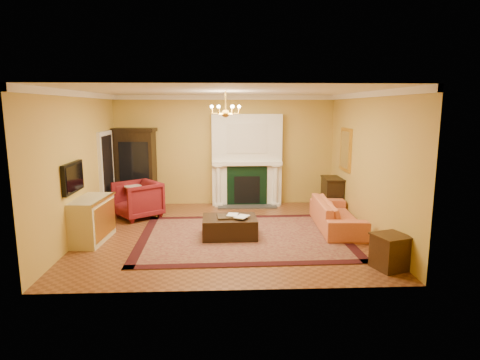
{
  "coord_description": "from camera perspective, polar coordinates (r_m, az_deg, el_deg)",
  "views": [
    {
      "loc": [
        -0.08,
        -8.31,
        2.67
      ],
      "look_at": [
        0.31,
        0.3,
        1.11
      ],
      "focal_mm": 30.0,
      "sensor_mm": 36.0,
      "label": 1
    }
  ],
  "objects": [
    {
      "name": "end_table",
      "position": [
        7.26,
        20.57,
        -9.65
      ],
      "size": [
        0.62,
        0.62,
        0.56
      ],
      "primitive_type": "cube",
      "rotation": [
        0.0,
        0.0,
        0.33
      ],
      "color": "#37210F",
      "rests_on": "floor"
    },
    {
      "name": "wall_back",
      "position": [
        11.13,
        -2.18,
        4.22
      ],
      "size": [
        6.0,
        0.02,
        3.0
      ],
      "primitive_type": "cube",
      "color": "gold",
      "rests_on": "floor"
    },
    {
      "name": "fireplace",
      "position": [
        11.01,
        0.97,
        2.55
      ],
      "size": [
        1.9,
        0.7,
        2.5
      ],
      "color": "white",
      "rests_on": "wall_back"
    },
    {
      "name": "wingback_armchair",
      "position": [
        10.13,
        -14.35,
        -2.48
      ],
      "size": [
        1.3,
        1.31,
        0.99
      ],
      "primitive_type": "imported",
      "rotation": [
        0.0,
        0.0,
        -0.91
      ],
      "color": "maroon",
      "rests_on": "floor"
    },
    {
      "name": "ceiling",
      "position": [
        8.32,
        -2.09,
        12.59
      ],
      "size": [
        6.0,
        5.5,
        0.02
      ],
      "primitive_type": "cube",
      "color": "white",
      "rests_on": "wall_back"
    },
    {
      "name": "leather_ottoman",
      "position": [
        8.4,
        -1.48,
        -6.68
      ],
      "size": [
        1.13,
        0.83,
        0.42
      ],
      "primitive_type": "cube",
      "rotation": [
        0.0,
        0.0,
        0.02
      ],
      "color": "black",
      "rests_on": "oriental_rug"
    },
    {
      "name": "console_table",
      "position": [
        10.72,
        12.95,
        -2.09
      ],
      "size": [
        0.47,
        0.78,
        0.85
      ],
      "primitive_type": "cube",
      "rotation": [
        0.0,
        0.0,
        -0.04
      ],
      "color": "black",
      "rests_on": "floor"
    },
    {
      "name": "tv_panel",
      "position": [
        8.33,
        -22.68,
        0.34
      ],
      "size": [
        0.09,
        0.95,
        0.58
      ],
      "color": "black",
      "rests_on": "wall_left"
    },
    {
      "name": "floor",
      "position": [
        8.74,
        -1.96,
        -7.62
      ],
      "size": [
        6.0,
        5.5,
        0.02
      ],
      "primitive_type": "cube",
      "color": "brown",
      "rests_on": "ground"
    },
    {
      "name": "oriental_rug",
      "position": [
        8.47,
        0.47,
        -8.06
      ],
      "size": [
        4.38,
        3.32,
        0.02
      ],
      "primitive_type": "cube",
      "rotation": [
        0.0,
        0.0,
        0.02
      ],
      "color": "#450E18",
      "rests_on": "floor"
    },
    {
      "name": "pedestal_table",
      "position": [
        10.39,
        -14.91,
        -2.5
      ],
      "size": [
        0.42,
        0.42,
        0.76
      ],
      "color": "black",
      "rests_on": "floor"
    },
    {
      "name": "wall_left",
      "position": [
        8.89,
        -21.82,
        1.95
      ],
      "size": [
        0.02,
        5.5,
        3.0
      ],
      "primitive_type": "cube",
      "color": "gold",
      "rests_on": "floor"
    },
    {
      "name": "book_a",
      "position": [
        8.32,
        -1.84,
        -4.09
      ],
      "size": [
        0.22,
        0.07,
        0.29
      ],
      "primitive_type": "imported",
      "rotation": [
        0.0,
        0.0,
        -0.2
      ],
      "color": "gray",
      "rests_on": "ottoman_tray"
    },
    {
      "name": "topiary_right",
      "position": [
        11.01,
        5.1,
        3.86
      ],
      "size": [
        0.15,
        0.15,
        0.4
      ],
      "color": "tan",
      "rests_on": "fireplace"
    },
    {
      "name": "doorway",
      "position": [
        10.54,
        -18.39,
        0.87
      ],
      "size": [
        0.08,
        1.05,
        2.1
      ],
      "color": "silver",
      "rests_on": "wall_left"
    },
    {
      "name": "china_cabinet",
      "position": [
        11.17,
        -14.56,
        1.44
      ],
      "size": [
        1.07,
        0.57,
        2.04
      ],
      "primitive_type": "cube",
      "rotation": [
        0.0,
        0.0,
        -0.11
      ],
      "color": "black",
      "rests_on": "floor"
    },
    {
      "name": "crown_molding",
      "position": [
        9.27,
        -2.15,
        11.92
      ],
      "size": [
        6.0,
        5.5,
        0.12
      ],
      "color": "white",
      "rests_on": "ceiling"
    },
    {
      "name": "gilt_mirror",
      "position": [
        10.23,
        14.78,
        4.2
      ],
      "size": [
        0.06,
        0.76,
        1.05
      ],
      "color": "gold",
      "rests_on": "wall_right"
    },
    {
      "name": "chandelier",
      "position": [
        8.31,
        -2.08,
        9.82
      ],
      "size": [
        0.63,
        0.55,
        0.53
      ],
      "color": "gold",
      "rests_on": "ceiling"
    },
    {
      "name": "commode",
      "position": [
        8.65,
        -20.44,
        -5.33
      ],
      "size": [
        0.65,
        1.23,
        0.89
      ],
      "primitive_type": "cube",
      "rotation": [
        0.0,
        0.0,
        -0.08
      ],
      "color": "beige",
      "rests_on": "floor"
    },
    {
      "name": "topiary_left",
      "position": [
        10.91,
        -2.94,
        3.8
      ],
      "size": [
        0.15,
        0.15,
        0.39
      ],
      "color": "tan",
      "rests_on": "fireplace"
    },
    {
      "name": "book_b",
      "position": [
        8.22,
        -0.46,
        -4.16
      ],
      "size": [
        0.22,
        0.14,
        0.32
      ],
      "primitive_type": "imported",
      "rotation": [
        0.0,
        0.0,
        -0.52
      ],
      "color": "gray",
      "rests_on": "ottoman_tray"
    },
    {
      "name": "coral_sofa",
      "position": [
        9.21,
        13.62,
        -4.15
      ],
      "size": [
        0.75,
        2.21,
        0.85
      ],
      "primitive_type": "imported",
      "rotation": [
        0.0,
        0.0,
        1.52
      ],
      "color": "#C9683F",
      "rests_on": "floor"
    },
    {
      "name": "ottoman_tray",
      "position": [
        8.33,
        -1.52,
        -5.23
      ],
      "size": [
        0.53,
        0.43,
        0.03
      ],
      "primitive_type": "cube",
      "rotation": [
        0.0,
        0.0,
        0.09
      ],
      "color": "black",
      "rests_on": "leather_ottoman"
    },
    {
      "name": "wall_front",
      "position": [
        5.68,
        -1.73,
        -1.66
      ],
      "size": [
        6.0,
        0.02,
        3.0
      ],
      "primitive_type": "cube",
      "color": "gold",
      "rests_on": "floor"
    },
    {
      "name": "wall_right",
      "position": [
        8.95,
        17.65,
        2.25
      ],
      "size": [
        0.02,
        5.5,
        3.0
      ],
      "primitive_type": "cube",
      "color": "gold",
      "rests_on": "floor"
    }
  ]
}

